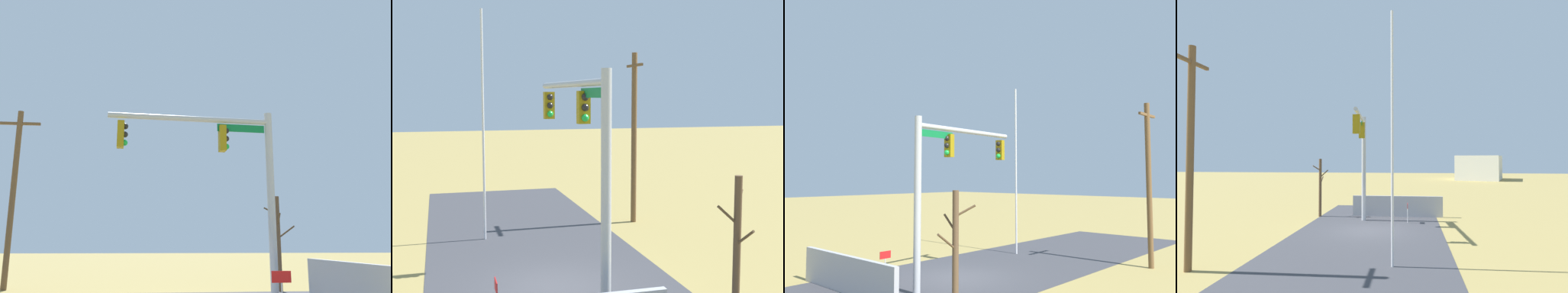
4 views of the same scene
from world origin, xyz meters
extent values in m
plane|color=#9E894C|center=(0.00, 0.00, 0.00)|extent=(160.00, 160.00, 0.00)
cube|color=#3D3D42|center=(-4.00, 0.00, 0.01)|extent=(28.00, 8.00, 0.01)
cylinder|color=#B2B5BA|center=(3.04, 0.78, 3.40)|extent=(0.28, 0.28, 6.79)
cylinder|color=#B2B5BA|center=(0.08, 0.57, 6.44)|extent=(5.95, 0.63, 0.20)
cube|color=#0F7238|center=(1.98, 0.71, 6.16)|extent=(1.80, 0.16, 0.28)
cube|color=#937A0F|center=(1.26, 0.66, 5.74)|extent=(0.27, 0.38, 0.96)
sphere|color=black|center=(1.41, 0.67, 6.04)|extent=(0.22, 0.22, 0.22)
sphere|color=black|center=(1.41, 0.67, 5.74)|extent=(0.22, 0.22, 0.22)
sphere|color=green|center=(1.41, 0.67, 5.44)|extent=(0.22, 0.22, 0.22)
cube|color=#937A0F|center=(-2.42, 0.39, 5.74)|extent=(0.27, 0.38, 0.96)
sphere|color=black|center=(-2.27, 0.40, 6.04)|extent=(0.22, 0.22, 0.22)
sphere|color=black|center=(-2.27, 0.40, 5.74)|extent=(0.22, 0.22, 0.22)
sphere|color=green|center=(-2.27, 0.40, 5.44)|extent=(0.22, 0.22, 0.22)
cylinder|color=silver|center=(-6.32, -1.61, 4.82)|extent=(0.10, 0.10, 9.65)
cylinder|color=brown|center=(-7.63, 5.61, 4.06)|extent=(0.26, 0.26, 8.12)
cube|color=brown|center=(-7.63, 5.61, 7.52)|extent=(1.90, 0.12, 0.12)
cylinder|color=brown|center=(4.20, 4.03, 2.01)|extent=(0.20, 0.20, 4.02)
cylinder|color=brown|center=(4.57, 4.03, 2.47)|extent=(0.78, 0.07, 0.57)
cylinder|color=brown|center=(3.96, 4.22, 3.38)|extent=(0.54, 0.47, 0.39)
cylinder|color=brown|center=(4.17, 3.75, 2.98)|extent=(0.12, 0.61, 0.55)
cube|color=red|center=(2.44, -2.08, 1.06)|extent=(0.56, 0.02, 0.32)
camera|label=1|loc=(-1.10, -13.99, 1.96)|focal=38.17mm
camera|label=2|loc=(16.34, -3.48, 6.06)|focal=49.25mm
camera|label=3|loc=(13.57, 13.51, 4.42)|focal=39.08mm
camera|label=4|loc=(-19.01, -2.32, 3.99)|focal=31.17mm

